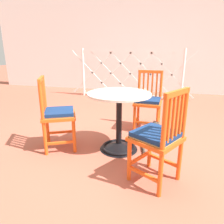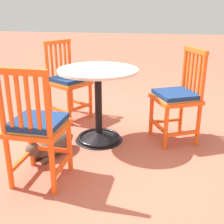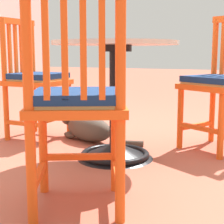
% 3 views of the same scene
% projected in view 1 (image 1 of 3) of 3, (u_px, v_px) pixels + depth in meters
% --- Properties ---
extents(ground_plane, '(24.00, 24.00, 0.00)m').
position_uv_depth(ground_plane, '(126.00, 149.00, 2.64)').
color(ground_plane, '#AD5642').
extents(building_wall_backdrop, '(10.00, 0.20, 2.80)m').
position_uv_depth(building_wall_backdrop, '(153.00, 43.00, 5.89)').
color(building_wall_backdrop, white).
rests_on(building_wall_backdrop, ground_plane).
extents(lattice_fence_panel, '(3.17, 0.06, 1.25)m').
position_uv_depth(lattice_fence_panel, '(130.00, 74.00, 5.23)').
color(lattice_fence_panel, white).
rests_on(lattice_fence_panel, ground_plane).
extents(cafe_table, '(0.76, 0.76, 0.73)m').
position_uv_depth(cafe_table, '(119.00, 128.00, 2.56)').
color(cafe_table, black).
rests_on(cafe_table, ground_plane).
extents(orange_chair_near_fence, '(0.55, 0.55, 0.91)m').
position_uv_depth(orange_chair_near_fence, '(158.00, 138.00, 1.88)').
color(orange_chair_near_fence, '#EA5619').
rests_on(orange_chair_near_fence, ground_plane).
extents(orange_chair_by_planter, '(0.41, 0.41, 0.91)m').
position_uv_depth(orange_chair_by_planter, '(148.00, 102.00, 3.17)').
color(orange_chair_by_planter, '#EA5619').
rests_on(orange_chair_by_planter, ground_plane).
extents(orange_chair_facing_out, '(0.54, 0.54, 0.91)m').
position_uv_depth(orange_chair_facing_out, '(57.00, 115.00, 2.56)').
color(orange_chair_facing_out, '#EA5619').
rests_on(orange_chair_facing_out, ground_plane).
extents(tabby_cat, '(0.35, 0.74, 0.23)m').
position_uv_depth(tabby_cat, '(149.00, 133.00, 2.89)').
color(tabby_cat, '#4C4238').
rests_on(tabby_cat, ground_plane).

